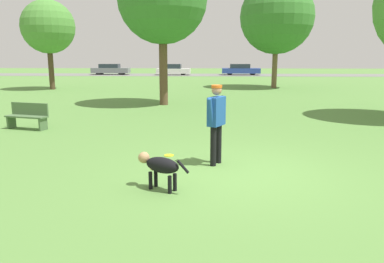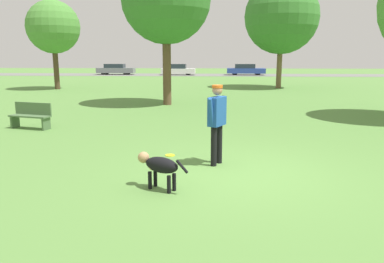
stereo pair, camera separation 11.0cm
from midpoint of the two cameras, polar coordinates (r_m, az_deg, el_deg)
ground_plane at (r=7.77m, az=6.77°, el=-6.21°), size 120.00×120.00×0.00m
far_road_strip at (r=45.23m, az=3.14°, el=8.61°), size 120.00×6.00×0.01m
person at (r=8.06m, az=3.34°, el=2.17°), size 0.43×0.70×1.74m
dog at (r=6.69m, az=-5.41°, el=-5.20°), size 1.00×0.65×0.64m
frisbee at (r=8.98m, az=-3.88°, el=-3.64°), size 0.23×0.23×0.02m
tree_far_right at (r=28.05m, az=12.69°, el=16.66°), size 5.16×5.16×7.56m
tree_far_left at (r=27.96m, az=-21.19°, el=14.62°), size 3.57×3.57×6.01m
parked_car_grey at (r=46.89m, az=-12.37°, el=9.24°), size 4.49×1.69×1.29m
parked_car_white at (r=45.09m, az=-2.96°, el=9.39°), size 4.02×1.72×1.30m
parked_car_blue at (r=45.40m, az=7.35°, el=9.35°), size 4.53×1.98×1.30m
park_bench at (r=13.25m, az=-23.96°, el=2.30°), size 1.46×0.75×0.84m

